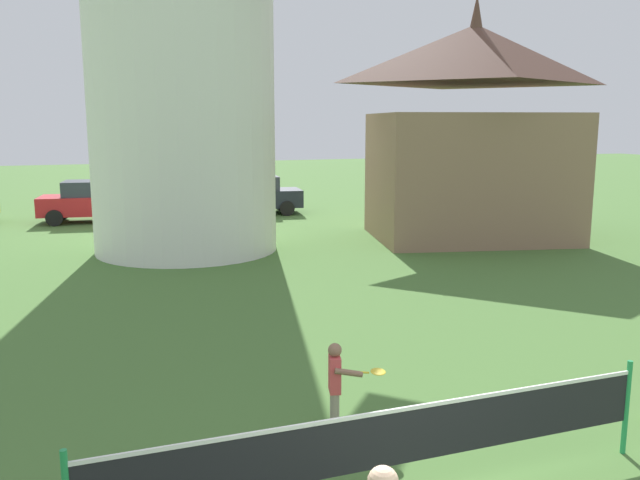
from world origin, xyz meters
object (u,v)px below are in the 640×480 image
at_px(tennis_net, 391,438).
at_px(chapel, 472,136).
at_px(parked_car_red, 96,201).
at_px(player_far, 337,381).
at_px(parked_car_black, 248,194).

bearing_deg(tennis_net, chapel, 54.72).
bearing_deg(parked_car_red, tennis_net, -84.01).
bearing_deg(tennis_net, parked_car_red, 95.99).
bearing_deg(player_far, parked_car_red, 96.75).
bearing_deg(parked_car_red, chapel, -35.26).
height_order(player_far, parked_car_black, parked_car_black).
relative_size(player_far, parked_car_red, 0.26).
distance_m(tennis_net, player_far, 1.64).
height_order(player_far, chapel, chapel).
relative_size(tennis_net, parked_car_red, 1.40).
relative_size(parked_car_red, parked_car_black, 0.94).
distance_m(tennis_net, chapel, 15.93).
bearing_deg(parked_car_black, chapel, -56.57).
relative_size(parked_car_black, chapel, 0.59).
xyz_separation_m(player_far, parked_car_black, (3.67, 19.25, 0.18)).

